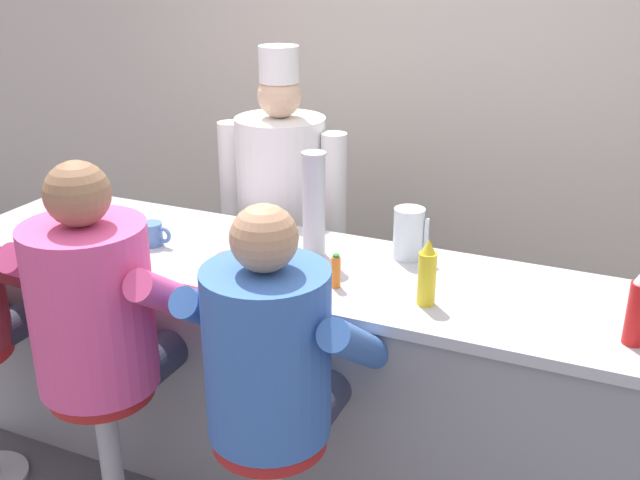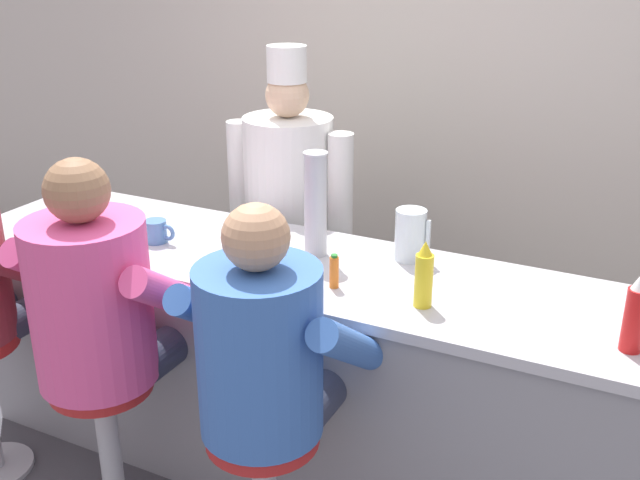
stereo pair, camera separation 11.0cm
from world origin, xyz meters
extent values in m
cube|color=beige|center=(0.00, 1.87, 1.35)|extent=(10.00, 0.06, 2.70)
cube|color=gray|center=(0.00, 0.35, 0.46)|extent=(2.91, 0.66, 0.91)
cube|color=#BCBCC1|center=(0.00, 0.35, 0.93)|extent=(2.97, 0.69, 0.04)
cylinder|color=red|center=(1.16, 0.20, 1.05)|extent=(0.06, 0.06, 0.20)
cylinder|color=yellow|center=(0.51, 0.20, 1.04)|extent=(0.06, 0.06, 0.18)
cone|color=yellow|center=(0.51, 0.20, 1.16)|extent=(0.05, 0.05, 0.05)
cylinder|color=orange|center=(0.18, 0.20, 1.01)|extent=(0.03, 0.03, 0.12)
cylinder|color=#287F2D|center=(0.18, 0.20, 1.07)|extent=(0.02, 0.02, 0.01)
cylinder|color=silver|center=(0.33, 0.56, 1.05)|extent=(0.12, 0.12, 0.20)
cube|color=silver|center=(0.40, 0.56, 1.06)|extent=(0.01, 0.01, 0.12)
cylinder|color=white|center=(-1.02, 0.12, 0.96)|extent=(0.27, 0.27, 0.02)
ellipsoid|color=#E0BC60|center=(-1.02, 0.12, 0.98)|extent=(0.12, 0.09, 0.03)
cylinder|color=#B24C47|center=(-0.23, 0.20, 0.97)|extent=(0.14, 0.14, 0.05)
cylinder|color=#4C7AB2|center=(-0.65, 0.26, 1.00)|extent=(0.09, 0.09, 0.09)
torus|color=#4C7AB2|center=(-0.59, 0.26, 1.00)|extent=(0.07, 0.02, 0.07)
cylinder|color=#B7BABF|center=(-0.01, 0.44, 1.15)|extent=(0.09, 0.09, 0.40)
cylinder|color=silver|center=(-0.01, 0.44, 1.36)|extent=(0.09, 0.09, 0.01)
cylinder|color=#33384C|center=(-1.09, -0.07, 0.66)|extent=(0.14, 0.38, 0.14)
cylinder|color=maroon|center=(-0.95, -0.16, 0.94)|extent=(0.10, 0.41, 0.32)
cylinder|color=#B2B5BA|center=(-0.52, -0.26, 0.32)|extent=(0.08, 0.08, 0.60)
cylinder|color=red|center=(-0.52, -0.26, 0.62)|extent=(0.37, 0.37, 0.05)
cylinder|color=#33384C|center=(-0.62, -0.05, 0.66)|extent=(0.16, 0.42, 0.16)
cylinder|color=#33384C|center=(-0.41, -0.05, 0.66)|extent=(0.16, 0.42, 0.16)
cylinder|color=#E54C8C|center=(-0.52, -0.26, 0.94)|extent=(0.42, 0.42, 0.59)
cylinder|color=#E54C8C|center=(-0.78, -0.14, 0.97)|extent=(0.11, 0.45, 0.36)
cylinder|color=#E54C8C|center=(-0.26, -0.14, 0.97)|extent=(0.11, 0.45, 0.36)
sphere|color=#8C6647|center=(-0.52, -0.26, 1.34)|extent=(0.22, 0.22, 0.22)
cylinder|color=red|center=(0.15, -0.26, 0.62)|extent=(0.37, 0.37, 0.05)
cylinder|color=#33384C|center=(0.05, -0.07, 0.66)|extent=(0.15, 0.39, 0.15)
cylinder|color=#33384C|center=(0.25, -0.07, 0.66)|extent=(0.15, 0.39, 0.15)
cylinder|color=#3866B7|center=(0.15, -0.26, 0.92)|extent=(0.39, 0.39, 0.55)
cylinder|color=#3866B7|center=(-0.09, -0.15, 0.95)|extent=(0.10, 0.42, 0.34)
cylinder|color=#3866B7|center=(0.40, -0.15, 0.95)|extent=(0.10, 0.42, 0.34)
sphere|color=tan|center=(0.15, -0.26, 1.30)|extent=(0.20, 0.20, 0.20)
cube|color=#232328|center=(-0.42, 0.97, 0.38)|extent=(0.32, 0.18, 0.77)
cube|color=white|center=(-0.42, 0.92, 0.54)|extent=(0.29, 0.02, 0.46)
cylinder|color=white|center=(-0.42, 0.97, 1.06)|extent=(0.42, 0.42, 0.58)
sphere|color=#DBB28E|center=(-0.42, 0.97, 1.45)|extent=(0.20, 0.20, 0.20)
cylinder|color=white|center=(-0.42, 0.97, 1.59)|extent=(0.18, 0.18, 0.16)
cylinder|color=white|center=(-0.69, 0.97, 1.06)|extent=(0.12, 0.12, 0.49)
cylinder|color=white|center=(-0.15, 0.97, 1.06)|extent=(0.12, 0.12, 0.49)
camera|label=1|loc=(1.11, -2.01, 2.09)|focal=42.00mm
camera|label=2|loc=(1.21, -1.97, 2.09)|focal=42.00mm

